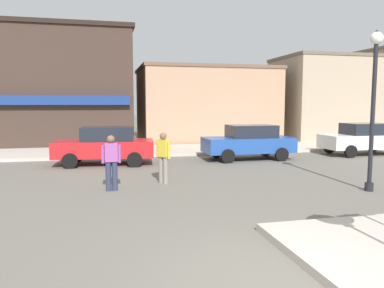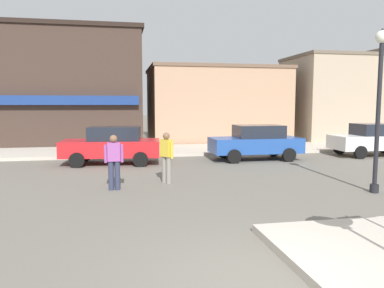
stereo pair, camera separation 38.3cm
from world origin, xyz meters
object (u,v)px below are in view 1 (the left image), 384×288
at_px(parked_car_nearest, 105,145).
at_px(parked_car_second, 249,142).
at_px(pedestrian_crossing_near, 111,161).
at_px(pedestrian_crossing_far, 163,156).
at_px(lamp_post, 374,87).
at_px(parked_car_third, 363,138).

relative_size(parked_car_nearest, parked_car_second, 1.04).
relative_size(pedestrian_crossing_near, pedestrian_crossing_far, 1.00).
bearing_deg(parked_car_second, parked_car_nearest, 179.86).
bearing_deg(lamp_post, parked_car_nearest, 138.04).
bearing_deg(parked_car_third, pedestrian_crossing_near, -157.63).
distance_m(lamp_post, pedestrian_crossing_far, 6.45).
bearing_deg(parked_car_third, parked_car_second, -178.42).
xyz_separation_m(parked_car_third, pedestrian_crossing_far, (-10.64, -4.40, 0.06)).
bearing_deg(parked_car_nearest, pedestrian_crossing_far, -67.52).
xyz_separation_m(parked_car_second, pedestrian_crossing_far, (-4.56, -4.23, 0.06)).
relative_size(parked_car_second, pedestrian_crossing_near, 2.49).
bearing_deg(parked_car_third, parked_car_nearest, -179.29).
xyz_separation_m(parked_car_second, parked_car_third, (6.08, 0.17, 0.00)).
height_order(parked_car_third, pedestrian_crossing_far, pedestrian_crossing_far).
xyz_separation_m(pedestrian_crossing_near, pedestrian_crossing_far, (1.61, 0.65, 0.00)).
relative_size(parked_car_third, pedestrian_crossing_far, 2.50).
bearing_deg(pedestrian_crossing_far, pedestrian_crossing_near, -158.18).
xyz_separation_m(parked_car_nearest, pedestrian_crossing_near, (0.14, -4.89, 0.06)).
height_order(parked_car_nearest, parked_car_second, same).
bearing_deg(parked_car_third, pedestrian_crossing_far, -157.55).
bearing_deg(pedestrian_crossing_far, parked_car_second, 42.84).
bearing_deg(pedestrian_crossing_far, lamp_post, -23.00).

